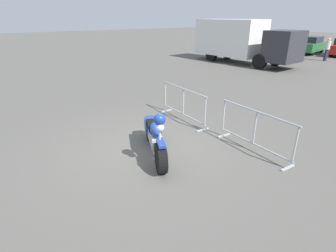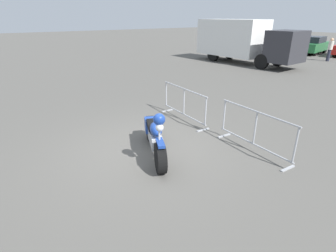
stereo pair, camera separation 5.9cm
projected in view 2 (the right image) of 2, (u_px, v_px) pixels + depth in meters
The scene contains 9 objects.
ground_plane at pixel (146, 149), 6.76m from camera, with size 120.00×120.00×0.00m, color #54514C.
motorcycle at pixel (155, 135), 6.34m from camera, with size 2.18×1.20×1.32m.
crowd_barrier_near at pixel (184, 104), 8.46m from camera, with size 2.29×0.63×1.07m.
crowd_barrier_far at pixel (255, 131), 6.47m from camera, with size 2.29×0.63×1.07m.
box_truck at pixel (242, 40), 18.73m from camera, with size 7.72×2.35×2.98m.
parked_car_tan at pixel (263, 41), 28.54m from camera, with size 2.23×4.19×1.35m.
parked_car_silver at pixel (284, 43), 26.07m from camera, with size 2.44×4.59×1.48m.
parked_car_green at pixel (312, 45), 23.91m from camera, with size 2.49×4.67×1.51m.
pedestrian at pixel (330, 49), 19.73m from camera, with size 0.44×0.44×1.69m.
Camera 2 is at (5.14, -3.16, 3.16)m, focal length 28.00 mm.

